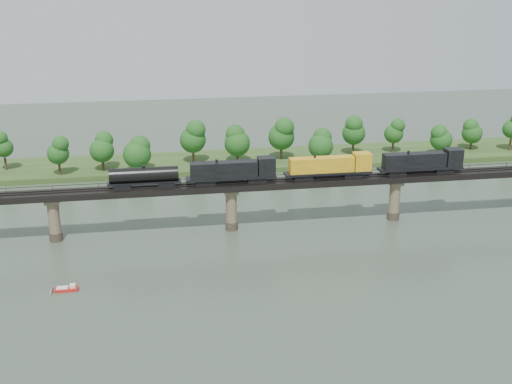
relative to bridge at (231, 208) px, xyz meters
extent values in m
plane|color=#344234|center=(0.00, -30.00, -5.46)|extent=(400.00, 400.00, 0.00)
cube|color=#2D471C|center=(0.00, 55.00, -4.66)|extent=(300.00, 24.00, 1.60)
cylinder|color=#473A2D|center=(-40.00, 0.00, -4.46)|extent=(3.00, 3.00, 2.00)
cylinder|color=#7B6B50|center=(-40.00, 0.00, 0.04)|extent=(2.60, 2.60, 9.00)
cube|color=#7B6B50|center=(-40.00, 0.00, 4.04)|extent=(3.20, 3.20, 1.00)
cylinder|color=#473A2D|center=(0.00, 0.00, -4.46)|extent=(3.00, 3.00, 2.00)
cylinder|color=#7B6B50|center=(0.00, 0.00, 0.04)|extent=(2.60, 2.60, 9.00)
cube|color=#7B6B50|center=(0.00, 0.00, 4.04)|extent=(3.20, 3.20, 1.00)
cylinder|color=#473A2D|center=(40.00, 0.00, -4.46)|extent=(3.00, 3.00, 2.00)
cylinder|color=#7B6B50|center=(40.00, 0.00, 0.04)|extent=(2.60, 2.60, 9.00)
cube|color=#7B6B50|center=(40.00, 0.00, 4.04)|extent=(3.20, 3.20, 1.00)
cube|color=black|center=(0.00, 0.00, 5.29)|extent=(220.00, 5.00, 1.50)
cube|color=black|center=(0.00, -0.75, 6.12)|extent=(220.00, 0.12, 0.16)
cube|color=black|center=(0.00, 0.75, 6.12)|extent=(220.00, 0.12, 0.16)
cube|color=black|center=(0.00, -2.40, 6.74)|extent=(220.00, 0.10, 0.10)
cube|color=black|center=(0.00, 2.40, 6.74)|extent=(220.00, 0.10, 0.10)
cube|color=black|center=(0.00, -2.40, 6.39)|extent=(0.08, 0.08, 0.70)
cube|color=black|center=(0.00, 2.40, 6.39)|extent=(0.08, 0.08, 0.70)
cylinder|color=#382619|center=(-60.94, 54.18, -2.00)|extent=(0.70, 0.70, 3.71)
sphere|color=#154814|center=(-60.94, 54.18, 2.95)|extent=(5.67, 5.67, 5.67)
sphere|color=#154814|center=(-60.94, 54.18, 6.04)|extent=(4.25, 4.25, 4.25)
cylinder|color=#382619|center=(-44.43, 46.31, -2.10)|extent=(0.70, 0.70, 3.51)
sphere|color=#154814|center=(-44.43, 46.31, 2.57)|extent=(6.31, 6.31, 6.31)
sphere|color=#154814|center=(-44.43, 46.31, 5.50)|extent=(4.73, 4.73, 4.73)
cylinder|color=#382619|center=(-32.24, 48.84, -2.19)|extent=(0.70, 0.70, 3.34)
sphere|color=#154814|center=(-32.24, 48.84, 2.27)|extent=(7.18, 7.18, 7.18)
sphere|color=#154814|center=(-32.24, 48.84, 5.06)|extent=(5.39, 5.39, 5.39)
cylinder|color=#382619|center=(-22.01, 46.15, -2.45)|extent=(0.70, 0.70, 2.83)
sphere|color=#154814|center=(-22.01, 46.15, 1.32)|extent=(8.26, 8.26, 8.26)
sphere|color=#154814|center=(-22.01, 46.15, 3.68)|extent=(6.19, 6.19, 6.19)
cylinder|color=#382619|center=(-5.04, 52.68, -1.88)|extent=(0.70, 0.70, 3.96)
sphere|color=#154814|center=(-5.04, 52.68, 3.41)|extent=(8.07, 8.07, 8.07)
sphere|color=#154814|center=(-5.04, 52.68, 6.71)|extent=(6.05, 6.05, 6.05)
cylinder|color=#382619|center=(8.52, 51.14, -2.23)|extent=(0.70, 0.70, 3.27)
sphere|color=#154814|center=(8.52, 51.14, 2.13)|extent=(8.03, 8.03, 8.03)
sphere|color=#154814|center=(8.52, 51.14, 4.85)|extent=(6.02, 6.02, 6.02)
cylinder|color=#382619|center=(22.65, 52.31, -1.90)|extent=(0.70, 0.70, 3.92)
sphere|color=#154814|center=(22.65, 52.31, 3.33)|extent=(8.29, 8.29, 8.29)
sphere|color=#154814|center=(22.65, 52.31, 6.60)|extent=(6.21, 6.21, 6.21)
cylinder|color=#382619|center=(33.59, 45.35, -2.35)|extent=(0.70, 0.70, 3.02)
sphere|color=#154814|center=(33.59, 45.35, 1.69)|extent=(7.74, 7.74, 7.74)
sphere|color=#154814|center=(33.59, 45.35, 4.21)|extent=(5.80, 5.80, 5.80)
cylinder|color=#382619|center=(46.81, 54.03, -1.96)|extent=(0.70, 0.70, 3.80)
sphere|color=#154814|center=(46.81, 54.03, 3.10)|extent=(7.47, 7.47, 7.47)
sphere|color=#154814|center=(46.81, 54.03, 6.27)|extent=(5.60, 5.60, 5.60)
cylinder|color=#382619|center=(60.48, 54.26, -2.17)|extent=(0.70, 0.70, 3.38)
sphere|color=#154814|center=(60.48, 54.26, 2.34)|extent=(6.23, 6.23, 6.23)
sphere|color=#154814|center=(60.48, 54.26, 5.16)|extent=(4.67, 4.67, 4.67)
cylinder|color=#382619|center=(74.35, 48.39, -2.47)|extent=(0.70, 0.70, 2.77)
sphere|color=#154814|center=(74.35, 48.39, 1.22)|extent=(7.04, 7.04, 7.04)
sphere|color=#154814|center=(74.35, 48.39, 3.54)|extent=(5.28, 5.28, 5.28)
cylinder|color=#382619|center=(87.62, 53.57, -2.39)|extent=(0.70, 0.70, 2.94)
sphere|color=#154814|center=(87.62, 53.57, 1.54)|extent=(6.73, 6.73, 6.73)
sphere|color=#154814|center=(87.62, 53.57, 3.99)|extent=(5.05, 5.05, 5.05)
cylinder|color=#382619|center=(99.73, 50.10, -1.89)|extent=(0.70, 0.70, 3.94)
sphere|color=#154814|center=(99.73, 50.10, 3.37)|extent=(6.17, 6.17, 6.17)
cube|color=black|center=(51.96, 0.00, 6.64)|extent=(4.37, 2.62, 1.20)
cube|color=black|center=(39.93, 0.00, 6.64)|extent=(4.37, 2.62, 1.20)
cube|color=black|center=(45.95, 0.00, 7.41)|extent=(20.77, 3.28, 0.55)
cube|color=black|center=(44.31, 0.00, 9.43)|extent=(15.31, 2.95, 3.50)
cube|color=black|center=(54.15, 0.00, 9.76)|extent=(3.94, 3.28, 4.15)
cylinder|color=black|center=(45.95, 0.00, 6.81)|extent=(6.56, 1.53, 1.53)
cube|color=black|center=(29.00, 0.00, 6.64)|extent=(4.37, 2.62, 1.20)
cube|color=black|center=(16.98, 0.00, 6.64)|extent=(4.37, 2.62, 1.20)
cube|color=black|center=(22.99, 0.00, 7.41)|extent=(20.77, 3.28, 0.55)
cube|color=gold|center=(21.35, 0.00, 9.43)|extent=(15.31, 2.95, 3.50)
cube|color=gold|center=(31.19, 0.00, 9.76)|extent=(3.94, 3.28, 4.15)
cylinder|color=black|center=(22.99, 0.00, 6.81)|extent=(6.56, 1.53, 1.53)
cube|color=black|center=(6.04, 0.00, 6.64)|extent=(4.37, 2.62, 1.20)
cube|color=black|center=(-5.98, 0.00, 6.64)|extent=(4.37, 2.62, 1.20)
cube|color=black|center=(0.03, 0.00, 7.41)|extent=(20.77, 3.28, 0.55)
cube|color=black|center=(-1.61, 0.00, 9.43)|extent=(15.31, 2.95, 3.50)
cube|color=black|center=(8.23, 0.00, 9.76)|extent=(3.94, 3.28, 4.15)
cylinder|color=black|center=(0.03, 0.00, 6.81)|extent=(6.56, 1.53, 1.53)
cube|color=black|center=(-14.73, 0.00, 6.64)|extent=(3.83, 2.41, 1.20)
cube|color=black|center=(-24.57, 0.00, 6.64)|extent=(3.83, 2.41, 1.20)
cube|color=black|center=(-19.65, 0.00, 7.35)|extent=(16.40, 2.62, 0.33)
cylinder|color=black|center=(-19.65, 0.00, 9.10)|extent=(15.31, 3.28, 3.28)
cylinder|color=black|center=(-19.65, 0.00, 10.85)|extent=(0.77, 0.77, 0.55)
cube|color=red|center=(-35.06, -25.53, -5.15)|extent=(4.38, 1.60, 0.61)
cube|color=white|center=(-35.75, -25.53, -4.80)|extent=(2.11, 1.32, 0.22)
cube|color=white|center=(-33.83, -25.52, -4.54)|extent=(1.06, 1.06, 0.61)
camera|label=1|loc=(-17.49, -139.39, 51.62)|focal=45.00mm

